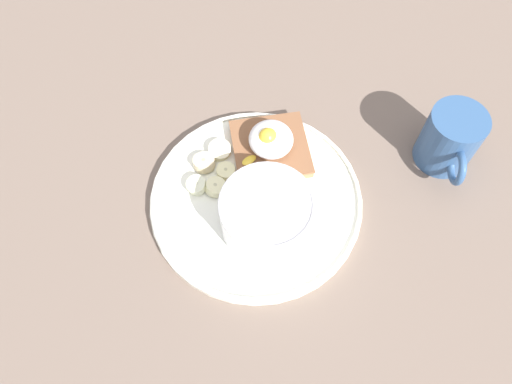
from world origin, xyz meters
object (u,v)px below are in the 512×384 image
(poached_egg, at_px, (270,139))
(coffee_mug, at_px, (450,139))
(banana_slice_left, at_px, (197,185))
(oatmeal_bowl, at_px, (267,214))
(banana_slice_inner, at_px, (216,187))
(banana_slice_front, at_px, (226,171))
(banana_slice_back, at_px, (204,163))
(banana_slice_right, at_px, (220,150))
(toast_slice, at_px, (271,148))

(poached_egg, relative_size, coffee_mug, 0.73)
(banana_slice_left, height_order, coffee_mug, coffee_mug)
(banana_slice_left, bearing_deg, oatmeal_bowl, 49.42)
(banana_slice_inner, xyz_separation_m, coffee_mug, (0.00, 0.32, 0.03))
(banana_slice_front, distance_m, banana_slice_left, 0.05)
(banana_slice_left, relative_size, banana_slice_back, 1.08)
(oatmeal_bowl, relative_size, banana_slice_right, 2.68)
(banana_slice_front, distance_m, coffee_mug, 0.31)
(poached_egg, xyz_separation_m, banana_slice_left, (0.04, -0.11, -0.02))
(oatmeal_bowl, height_order, banana_slice_left, oatmeal_bowl)
(poached_egg, distance_m, banana_slice_left, 0.12)
(oatmeal_bowl, height_order, banana_slice_right, oatmeal_bowl)
(oatmeal_bowl, height_order, poached_egg, oatmeal_bowl)
(oatmeal_bowl, height_order, banana_slice_back, oatmeal_bowl)
(banana_slice_left, height_order, banana_slice_right, banana_slice_left)
(toast_slice, bearing_deg, banana_slice_left, -70.17)
(oatmeal_bowl, bearing_deg, poached_egg, 166.42)
(poached_egg, relative_size, banana_slice_right, 1.81)
(banana_slice_back, bearing_deg, oatmeal_bowl, 32.99)
(oatmeal_bowl, bearing_deg, banana_slice_left, -130.58)
(toast_slice, distance_m, banana_slice_left, 0.12)
(banana_slice_front, relative_size, banana_slice_left, 0.99)
(banana_slice_left, relative_size, coffee_mug, 0.34)
(banana_slice_inner, height_order, coffee_mug, coffee_mug)
(oatmeal_bowl, relative_size, banana_slice_left, 3.23)
(poached_egg, bearing_deg, banana_slice_back, -86.76)
(oatmeal_bowl, bearing_deg, banana_slice_back, -147.01)
(banana_slice_inner, distance_m, coffee_mug, 0.33)
(banana_slice_right, bearing_deg, toast_slice, 80.46)
(banana_slice_inner, relative_size, coffee_mug, 0.29)
(banana_slice_back, xyz_separation_m, banana_slice_inner, (0.04, 0.01, -0.00))
(toast_slice, distance_m, poached_egg, 0.02)
(toast_slice, distance_m, coffee_mug, 0.24)
(oatmeal_bowl, xyz_separation_m, coffee_mug, (-0.06, 0.27, 0.00))
(poached_egg, relative_size, banana_slice_front, 2.21)
(toast_slice, distance_m, banana_slice_inner, 0.10)
(banana_slice_right, xyz_separation_m, coffee_mug, (0.06, 0.31, 0.03))
(banana_slice_left, distance_m, coffee_mug, 0.35)
(banana_slice_left, height_order, banana_slice_inner, same)
(banana_slice_front, bearing_deg, oatmeal_bowl, 24.80)
(coffee_mug, bearing_deg, banana_slice_inner, -90.02)
(toast_slice, xyz_separation_m, coffee_mug, (0.05, 0.24, 0.03))
(poached_egg, distance_m, banana_slice_front, 0.08)
(toast_slice, bearing_deg, banana_slice_inner, -61.10)
(banana_slice_right, relative_size, banana_slice_inner, 1.42)
(toast_slice, relative_size, banana_slice_left, 2.85)
(oatmeal_bowl, xyz_separation_m, banana_slice_inner, (-0.06, -0.06, -0.02))
(coffee_mug, bearing_deg, poached_egg, -101.03)
(banana_slice_left, distance_m, banana_slice_inner, 0.03)
(toast_slice, xyz_separation_m, poached_egg, (0.00, -0.00, 0.02))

